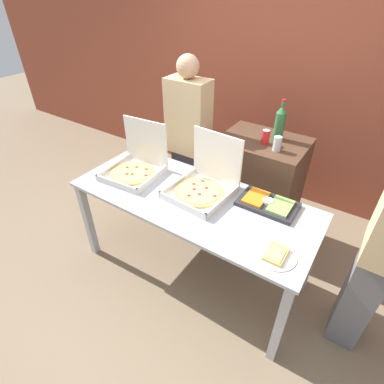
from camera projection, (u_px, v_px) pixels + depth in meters
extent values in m
plane|color=#847056|center=(192.00, 268.00, 2.80)|extent=(16.00, 16.00, 0.00)
cube|color=brown|center=(282.00, 73.00, 3.14)|extent=(10.00, 0.06, 2.80)
cube|color=#A8AAB2|center=(192.00, 199.00, 2.33)|extent=(1.93, 0.80, 0.02)
cube|color=#A8AAB2|center=(88.00, 220.00, 2.74)|extent=(0.06, 0.06, 0.80)
cube|color=#A8AAB2|center=(280.00, 325.00, 1.92)|extent=(0.06, 0.06, 0.80)
cube|color=#A8AAB2|center=(140.00, 185.00, 3.22)|extent=(0.06, 0.06, 0.80)
cube|color=#A8AAB2|center=(311.00, 256.00, 2.39)|extent=(0.06, 0.06, 0.80)
cube|color=silver|center=(199.00, 194.00, 2.34)|extent=(0.47, 0.47, 0.02)
cube|color=silver|center=(182.00, 204.00, 2.18)|extent=(0.45, 0.05, 0.04)
cube|color=silver|center=(178.00, 181.00, 2.43)|extent=(0.05, 0.45, 0.04)
cube|color=silver|center=(222.00, 201.00, 2.21)|extent=(0.05, 0.45, 0.04)
cube|color=silver|center=(217.00, 158.00, 2.36)|extent=(0.45, 0.05, 0.42)
cylinder|color=tan|center=(199.00, 192.00, 2.33)|extent=(0.39, 0.39, 0.02)
cylinder|color=#EFCC70|center=(199.00, 191.00, 2.32)|extent=(0.34, 0.34, 0.00)
cylinder|color=#B22D23|center=(215.00, 196.00, 2.26)|extent=(0.03, 0.03, 0.00)
cylinder|color=#B22D23|center=(206.00, 188.00, 2.35)|extent=(0.03, 0.03, 0.00)
cylinder|color=#B22D23|center=(203.00, 181.00, 2.43)|extent=(0.03, 0.03, 0.00)
cylinder|color=#B22D23|center=(194.00, 184.00, 2.39)|extent=(0.03, 0.03, 0.00)
cylinder|color=#B22D23|center=(194.00, 189.00, 2.33)|extent=(0.03, 0.03, 0.00)
cylinder|color=#B22D23|center=(189.00, 196.00, 2.26)|extent=(0.03, 0.03, 0.00)
cylinder|color=#B22D23|center=(199.00, 194.00, 2.28)|extent=(0.03, 0.03, 0.00)
cube|color=silver|center=(133.00, 175.00, 2.57)|extent=(0.46, 0.46, 0.02)
cube|color=silver|center=(116.00, 184.00, 2.40)|extent=(0.43, 0.05, 0.04)
cube|color=silver|center=(114.00, 166.00, 2.63)|extent=(0.05, 0.43, 0.04)
cube|color=silver|center=(152.00, 178.00, 2.47)|extent=(0.05, 0.43, 0.04)
cube|color=silver|center=(146.00, 142.00, 2.60)|extent=(0.43, 0.05, 0.41)
cylinder|color=tan|center=(133.00, 173.00, 2.56)|extent=(0.38, 0.38, 0.02)
cylinder|color=#EFCC70|center=(132.00, 172.00, 2.55)|extent=(0.32, 0.32, 0.00)
cylinder|color=#B22D23|center=(146.00, 175.00, 2.50)|extent=(0.03, 0.03, 0.00)
cylinder|color=#B22D23|center=(146.00, 169.00, 2.58)|extent=(0.03, 0.03, 0.00)
cylinder|color=#B22D23|center=(137.00, 167.00, 2.61)|extent=(0.03, 0.03, 0.00)
cylinder|color=#B22D23|center=(127.00, 168.00, 2.60)|extent=(0.03, 0.03, 0.00)
cylinder|color=#B22D23|center=(127.00, 174.00, 2.52)|extent=(0.03, 0.03, 0.00)
cylinder|color=#B22D23|center=(132.00, 174.00, 2.51)|extent=(0.03, 0.03, 0.00)
cylinder|color=white|center=(276.00, 255.00, 1.83)|extent=(0.25, 0.25, 0.01)
cube|color=tan|center=(276.00, 254.00, 1.82)|extent=(0.12, 0.17, 0.02)
cube|color=#EFCC70|center=(276.00, 254.00, 1.81)|extent=(0.09, 0.12, 0.01)
cube|color=#28282D|center=(268.00, 204.00, 2.22)|extent=(0.43, 0.27, 0.03)
cube|color=orange|center=(256.00, 197.00, 2.25)|extent=(0.15, 0.21, 0.02)
cube|color=#8CC65B|center=(281.00, 206.00, 2.17)|extent=(0.15, 0.21, 0.02)
cylinder|color=white|center=(268.00, 201.00, 2.21)|extent=(0.08, 0.08, 0.02)
cube|color=#4C3323|center=(257.00, 189.00, 2.93)|extent=(0.75, 0.58, 1.06)
cylinder|color=#2D6638|center=(279.00, 126.00, 2.57)|extent=(0.09, 0.09, 0.24)
cone|color=#2D6638|center=(282.00, 109.00, 2.48)|extent=(0.09, 0.09, 0.06)
cylinder|color=#2D6638|center=(283.00, 103.00, 2.45)|extent=(0.03, 0.03, 0.04)
cylinder|color=red|center=(284.00, 100.00, 2.44)|extent=(0.03, 0.03, 0.01)
cylinder|color=silver|center=(277.00, 144.00, 2.42)|extent=(0.07, 0.07, 0.12)
cylinder|color=silver|center=(279.00, 137.00, 2.39)|extent=(0.06, 0.06, 0.00)
cylinder|color=red|center=(265.00, 137.00, 2.53)|extent=(0.07, 0.07, 0.12)
cylinder|color=silver|center=(267.00, 130.00, 2.49)|extent=(0.06, 0.06, 0.00)
cube|color=#2D2D38|center=(189.00, 185.00, 3.20)|extent=(0.28, 0.20, 0.82)
cube|color=#D1B27F|center=(188.00, 117.00, 2.76)|extent=(0.40, 0.22, 0.69)
sphere|color=tan|center=(188.00, 66.00, 2.50)|extent=(0.20, 0.20, 0.20)
cube|color=slate|center=(359.00, 295.00, 2.07)|extent=(0.20, 0.28, 0.85)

